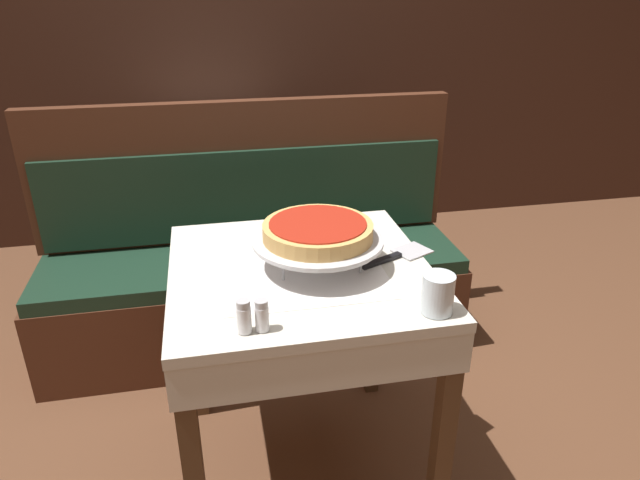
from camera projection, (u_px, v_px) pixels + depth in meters
name	position (u px, v px, depth m)	size (l,w,h in m)	color
ground_plane	(303.00, 463.00, 1.95)	(14.00, 14.00, 0.00)	brown
dining_table_front	(301.00, 297.00, 1.67)	(0.74, 0.74, 0.76)	beige
dining_table_rear	(214.00, 154.00, 3.04)	(0.65, 0.65, 0.76)	beige
booth_bench	(254.00, 278.00, 2.49)	(1.78, 0.47, 1.05)	#4C2819
back_wall_panel	(238.00, 36.00, 3.28)	(6.00, 0.04, 2.40)	#3D2319
pizza_pan_stand	(318.00, 241.00, 1.60)	(0.37, 0.37, 0.09)	#ADADB2
deep_dish_pizza	(318.00, 230.00, 1.58)	(0.31, 0.31, 0.05)	tan
pizza_server	(397.00, 256.00, 1.68)	(0.24, 0.15, 0.01)	#BCBCC1
water_glass_near	(438.00, 294.00, 1.39)	(0.08, 0.08, 0.10)	silver
salt_shaker	(244.00, 317.00, 1.31)	(0.03, 0.03, 0.08)	silver
pepper_shaker	(262.00, 315.00, 1.32)	(0.03, 0.03, 0.08)	silver
condiment_caddy	(201.00, 129.00, 2.93)	(0.13, 0.13, 0.15)	black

